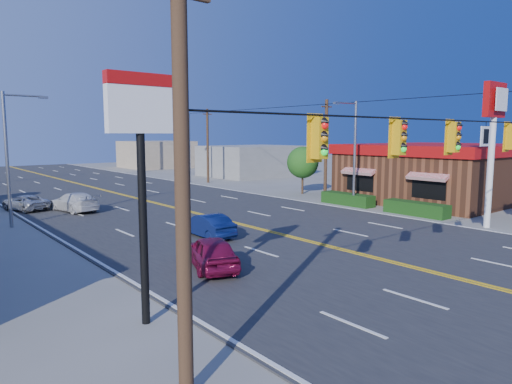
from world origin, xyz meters
TOP-DOWN VIEW (x-y plane):
  - ground at (0.00, 0.00)m, footprint 160.00×160.00m
  - road at (0.00, 20.00)m, footprint 20.00×120.00m
  - signal_span at (-0.12, 0.00)m, footprint 24.32×0.34m
  - kfc at (19.90, 12.00)m, footprint 16.30×12.40m
  - kfc_pylon at (11.00, 4.00)m, footprint 2.20×0.36m
  - pizza_hut_sign at (-11.00, 4.00)m, footprint 1.90×0.30m
  - streetlight_se at (10.79, 14.00)m, footprint 2.55×0.25m
  - streetlight_ne at (10.79, 38.00)m, footprint 2.55×0.25m
  - streetlight_sw at (-10.79, 22.00)m, footprint 2.55×0.25m
  - utility_pole_near at (12.20, 18.00)m, footprint 0.28×0.28m
  - utility_pole_mid at (12.20, 36.00)m, footprint 0.28×0.28m
  - utility_pole_far at (12.20, 54.00)m, footprint 0.28×0.28m
  - tree_kfc_rear at (13.50, 22.00)m, footprint 2.94×2.94m
  - bld_east_mid at (22.00, 40.00)m, footprint 12.00×10.00m
  - bld_east_far at (19.00, 62.00)m, footprint 10.00×10.00m
  - car_magenta at (-6.52, 7.26)m, footprint 2.86×4.29m
  - car_blue at (-3.46, 12.25)m, footprint 1.43×3.85m
  - car_white at (-6.29, 25.23)m, footprint 2.67×4.88m
  - car_silver at (-8.91, 27.91)m, footprint 2.91×4.33m

SIDE VIEW (x-z plane):
  - ground at x=0.00m, z-range 0.00..0.00m
  - road at x=0.00m, z-range 0.00..0.06m
  - car_silver at x=-8.91m, z-range 0.00..1.10m
  - car_blue at x=-3.46m, z-range 0.00..1.26m
  - car_white at x=-6.29m, z-range 0.00..1.34m
  - car_magenta at x=-6.52m, z-range 0.00..1.36m
  - bld_east_mid at x=22.00m, z-range 0.00..4.00m
  - bld_east_far at x=19.00m, z-range 0.00..4.40m
  - kfc at x=19.90m, z-range 0.03..4.73m
  - tree_kfc_rear at x=13.50m, z-range 0.73..5.14m
  - utility_pole_near at x=12.20m, z-range 0.00..8.40m
  - utility_pole_mid at x=12.20m, z-range 0.00..8.40m
  - utility_pole_far at x=12.20m, z-range 0.00..8.40m
  - streetlight_se at x=10.79m, z-range 0.51..8.51m
  - streetlight_ne at x=10.79m, z-range 0.51..8.51m
  - streetlight_sw at x=-10.79m, z-range 0.51..8.51m
  - signal_span at x=-0.12m, z-range 0.39..9.39m
  - pizza_hut_sign at x=-11.00m, z-range 1.76..8.61m
  - kfc_pylon at x=11.00m, z-range 1.79..10.29m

